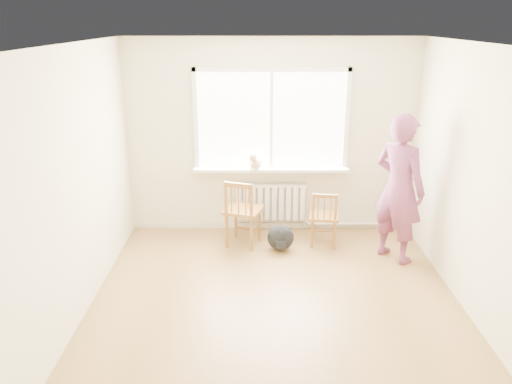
{
  "coord_description": "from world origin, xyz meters",
  "views": [
    {
      "loc": [
        -0.21,
        -4.52,
        2.93
      ],
      "look_at": [
        -0.21,
        1.2,
        0.92
      ],
      "focal_mm": 35.0,
      "sensor_mm": 36.0,
      "label": 1
    }
  ],
  "objects_px": {
    "chair_left": "(242,213)",
    "person": "(399,189)",
    "cat": "(255,161)",
    "chair_right": "(324,219)",
    "backpack": "(281,237)"
  },
  "relations": [
    {
      "from": "chair_left",
      "to": "person",
      "type": "relative_size",
      "value": 0.5
    },
    {
      "from": "person",
      "to": "cat",
      "type": "relative_size",
      "value": 4.63
    },
    {
      "from": "cat",
      "to": "chair_right",
      "type": "bearing_deg",
      "value": -6.84
    },
    {
      "from": "chair_left",
      "to": "cat",
      "type": "distance_m",
      "value": 0.75
    },
    {
      "from": "cat",
      "to": "backpack",
      "type": "distance_m",
      "value": 1.1
    },
    {
      "from": "chair_right",
      "to": "backpack",
      "type": "relative_size",
      "value": 2.2
    },
    {
      "from": "person",
      "to": "cat",
      "type": "distance_m",
      "value": 1.94
    },
    {
      "from": "backpack",
      "to": "chair_left",
      "type": "bearing_deg",
      "value": 165.23
    },
    {
      "from": "chair_left",
      "to": "backpack",
      "type": "bearing_deg",
      "value": -176.45
    },
    {
      "from": "chair_left",
      "to": "cat",
      "type": "height_order",
      "value": "cat"
    },
    {
      "from": "chair_right",
      "to": "backpack",
      "type": "xyz_separation_m",
      "value": [
        -0.58,
        -0.14,
        -0.21
      ]
    },
    {
      "from": "backpack",
      "to": "person",
      "type": "bearing_deg",
      "value": -9.17
    },
    {
      "from": "chair_left",
      "to": "cat",
      "type": "xyz_separation_m",
      "value": [
        0.18,
        0.42,
        0.59
      ]
    },
    {
      "from": "chair_left",
      "to": "cat",
      "type": "relative_size",
      "value": 2.3
    },
    {
      "from": "chair_left",
      "to": "person",
      "type": "bearing_deg",
      "value": -172.35
    }
  ]
}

